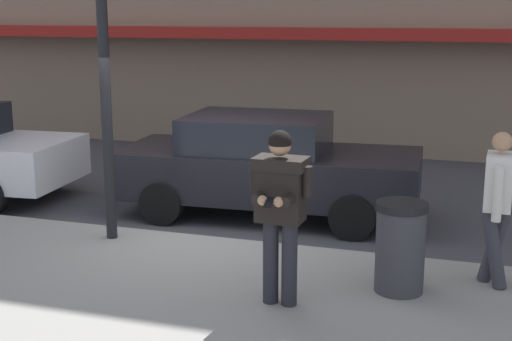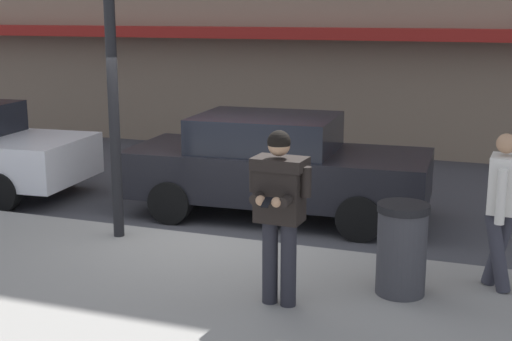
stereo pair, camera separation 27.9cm
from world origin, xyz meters
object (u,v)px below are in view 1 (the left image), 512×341
parked_sedan_mid (266,165)px  trash_bin (400,247)px  pedestrian_in_light_coat (498,199)px  man_texting_on_phone (280,199)px  street_lamp_post (101,5)px

parked_sedan_mid → trash_bin: bearing=-50.0°
pedestrian_in_light_coat → trash_bin: 1.17m
parked_sedan_mid → pedestrian_in_light_coat: 4.02m
man_texting_on_phone → parked_sedan_mid: bearing=109.2°
man_texting_on_phone → trash_bin: 1.47m
trash_bin → street_lamp_post: bearing=169.6°
pedestrian_in_light_coat → trash_bin: (-0.95, -0.50, -0.47)m
parked_sedan_mid → man_texting_on_phone: size_ratio=2.54×
parked_sedan_mid → pedestrian_in_light_coat: size_ratio=2.70×
trash_bin → pedestrian_in_light_coat: bearing=27.7°
man_texting_on_phone → trash_bin: man_texting_on_phone is taller
pedestrian_in_light_coat → street_lamp_post: size_ratio=0.35×
street_lamp_post → parked_sedan_mid: bearing=54.6°
pedestrian_in_light_coat → street_lamp_post: 5.20m
pedestrian_in_light_coat → trash_bin: pedestrian_in_light_coat is taller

